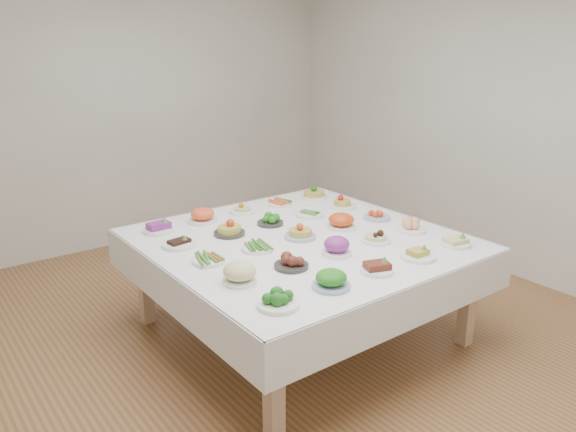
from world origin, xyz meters
TOP-DOWN VIEW (x-y plane):
  - room_envelope at (0.00, 0.00)m, footprint 5.02×5.02m
  - display_table at (0.25, -0.18)m, footprint 2.07×2.07m
  - dish_0 at (-0.51, -0.94)m, footprint 0.22×0.22m
  - dish_1 at (-0.12, -0.93)m, footprint 0.22×0.22m
  - dish_2 at (0.24, -0.93)m, footprint 0.20×0.20m
  - dish_3 at (0.62, -0.93)m, footprint 0.23×0.23m
  - dish_4 at (1.01, -0.93)m, footprint 0.20×0.20m
  - dish_5 at (-0.51, -0.56)m, footprint 0.20×0.20m
  - dish_6 at (-0.13, -0.56)m, footprint 0.21×0.21m
  - dish_7 at (0.25, -0.56)m, footprint 0.20×0.20m
  - dish_8 at (0.62, -0.55)m, footprint 0.20×0.20m
  - dish_9 at (1.00, -0.55)m, footprint 0.21×0.21m
  - dish_10 at (-0.50, -0.17)m, footprint 0.21×0.21m
  - dish_11 at (-0.13, -0.18)m, footprint 0.22×0.21m
  - dish_12 at (0.25, -0.17)m, footprint 0.22×0.22m
  - dish_13 at (0.63, -0.18)m, footprint 0.24×0.24m
  - dish_14 at (1.01, -0.18)m, footprint 0.21×0.21m
  - dish_15 at (-0.51, 0.21)m, footprint 0.23×0.23m
  - dish_16 at (-0.12, 0.20)m, footprint 0.22×0.22m
  - dish_17 at (0.25, 0.21)m, footprint 0.20×0.20m
  - dish_18 at (0.63, 0.19)m, footprint 0.23×0.23m
  - dish_19 at (1.00, 0.21)m, footprint 0.22×0.22m
  - dish_20 at (-0.50, 0.57)m, footprint 0.22×0.22m
  - dish_21 at (-0.13, 0.57)m, footprint 0.24×0.24m
  - dish_22 at (0.24, 0.58)m, footprint 0.20×0.20m
  - dish_23 at (0.62, 0.58)m, footprint 0.20×0.20m
  - dish_24 at (0.99, 0.57)m, footprint 0.23×0.23m

SIDE VIEW (x-z plane):
  - display_table at x=0.25m, z-range 0.31..1.06m
  - dish_18 at x=0.63m, z-range 0.75..0.80m
  - dish_23 at x=0.62m, z-range 0.75..0.80m
  - dish_11 at x=-0.13m, z-range 0.75..0.80m
  - dish_10 at x=-0.50m, z-range 0.75..0.80m
  - dish_15 at x=-0.51m, z-range 0.74..0.83m
  - dish_17 at x=0.25m, z-range 0.74..0.83m
  - dish_3 at x=0.62m, z-range 0.74..0.83m
  - dish_14 at x=1.01m, z-range 0.74..0.83m
  - dish_2 at x=0.24m, z-range 0.74..0.83m
  - dish_4 at x=1.01m, z-range 0.74..0.84m
  - dish_22 at x=0.24m, z-range 0.74..0.84m
  - dish_6 at x=-0.13m, z-range 0.74..0.84m
  - dish_20 at x=-0.50m, z-range 0.74..0.84m
  - dish_9 at x=1.00m, z-range 0.75..0.85m
  - dish_8 at x=0.62m, z-range 0.75..0.85m
  - dish_0 at x=-0.51m, z-range 0.75..0.85m
  - dish_19 at x=1.00m, z-range 0.74..0.86m
  - dish_12 at x=0.25m, z-range 0.74..0.87m
  - dish_7 at x=0.25m, z-range 0.75..0.87m
  - dish_16 at x=-0.12m, z-range 0.75..0.88m
  - dish_5 at x=-0.51m, z-range 0.75..0.88m
  - dish_13 at x=0.63m, z-range 0.75..0.88m
  - dish_1 at x=-0.12m, z-range 0.75..0.89m
  - dish_21 at x=-0.13m, z-range 0.75..0.89m
  - dish_24 at x=0.99m, z-range 0.75..0.89m
  - room_envelope at x=0.00m, z-range 0.43..3.24m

